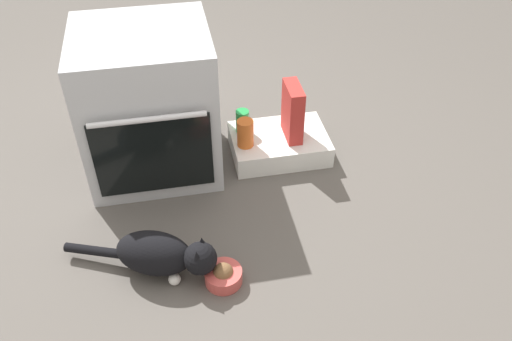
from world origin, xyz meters
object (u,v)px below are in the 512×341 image
Objects in this scene: food_bowl at (223,275)px; cereal_box at (293,112)px; oven at (149,104)px; cat at (162,254)px; sauce_jar at (245,133)px; pantry_cabinet at (279,144)px; soda_can at (242,121)px.

cereal_box is at bearing 58.50° from food_bowl.
food_bowl is (0.22, -0.79, -0.31)m from oven.
cat is 0.76m from sauce_jar.
cat reaches higher than food_bowl.
sauce_jar reaches higher than food_bowl.
cat is 4.32× the size of sauce_jar.
pantry_cabinet is at bearing 62.27° from food_bowl.
cereal_box is 2.00× the size of sauce_jar.
soda_can is at bearing 86.97° from sauce_jar.
pantry_cabinet is at bearing 69.18° from cat.
pantry_cabinet is 1.70× the size of cereal_box.
oven reaches higher than sauce_jar.
pantry_cabinet is at bearing -21.51° from soda_can.
soda_can is (0.45, 0.73, 0.07)m from cat.
cat reaches higher than pantry_cabinet.
food_bowl is at bearing -121.50° from cereal_box.
cereal_box is at bearing 8.14° from sauce_jar.
soda_can reaches higher than pantry_cabinet.
cereal_box is (0.68, 0.65, 0.15)m from cat.
pantry_cabinet is (0.61, -0.04, -0.29)m from oven.
cat is at bearing -125.79° from sauce_jar.
oven is at bearing 168.65° from sauce_jar.
sauce_jar is at bearing -166.01° from pantry_cabinet.
cereal_box reaches higher than sauce_jar.
food_bowl is at bearing -117.73° from pantry_cabinet.
oven is 4.69× the size of food_bowl.
soda_can is at bearing 3.44° from oven.
pantry_cabinet reaches higher than food_bowl.
oven reaches higher than soda_can.
pantry_cabinet is at bearing -3.93° from oven.
soda_can reaches higher than cat.
sauce_jar is (-0.24, -0.03, -0.07)m from cereal_box.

